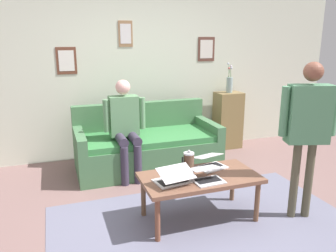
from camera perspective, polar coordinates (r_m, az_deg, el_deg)
The scene contains 13 objects.
ground_plane at distance 3.61m, azimuth 2.99°, elevation -15.15°, with size 7.68×7.68×0.00m, color #7C5D5B.
area_rug at distance 3.53m, azimuth 5.94°, elevation -15.96°, with size 2.98×1.70×0.01m, color slate.
back_wall at distance 5.25m, azimuth -6.03°, elevation 9.79°, with size 7.04×0.11×2.70m.
couch at distance 4.79m, azimuth -3.63°, elevation -3.47°, with size 1.96×0.91×0.88m.
coffee_table at distance 3.42m, azimuth 5.41°, elevation -9.17°, with size 1.17×0.61×0.47m.
laptop_left at distance 3.21m, azimuth 0.94°, elevation -8.86°, with size 0.37×0.35×0.16m.
laptop_center at distance 3.28m, azimuth 6.69°, elevation -8.51°, with size 0.30×0.30×0.13m.
laptop_right at distance 3.61m, azimuth 7.12°, elevation -6.27°, with size 0.36×0.35×0.14m.
french_press at distance 3.37m, azimuth 3.53°, elevation -6.38°, with size 0.13×0.11×0.26m.
side_shelf at distance 5.70m, azimuth 10.09°, elevation 0.99°, with size 0.42×0.32×0.93m.
flower_vase at distance 5.58m, azimuth 10.38°, elevation 7.10°, with size 0.10×0.10×0.48m.
person_standing at distance 3.52m, azimuth 22.63°, elevation 0.73°, with size 0.56×0.28×1.59m.
person_seated at distance 4.38m, azimuth -7.24°, elevation 0.47°, with size 0.55×0.51×1.28m.
Camera 1 is at (1.20, 2.89, 1.80)m, focal length 35.98 mm.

